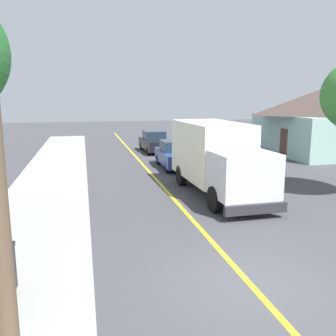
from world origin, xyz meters
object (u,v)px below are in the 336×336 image
box_truck (216,155)px  parked_van_across (247,161)px  parked_car_mid (154,142)px  house_across_street (327,119)px  parked_car_near (175,155)px  stop_sign (241,144)px

box_truck → parked_van_across: size_ratio=1.63×
parked_car_mid → house_across_street: 13.43m
parked_car_near → parked_van_across: bearing=-42.2°
stop_sign → house_across_street: size_ratio=0.28×
stop_sign → house_across_street: house_across_street is taller
box_truck → stop_sign: (2.39, 2.77, 0.09)m
box_truck → parked_car_near: bearing=92.5°
box_truck → parked_van_across: (3.12, 3.47, -0.97)m
house_across_street → box_truck: bearing=-142.5°
parked_car_near → parked_car_mid: (0.01, 6.79, 0.00)m
stop_sign → box_truck: bearing=-130.8°
box_truck → stop_sign: size_ratio=2.73×
box_truck → house_across_street: bearing=37.5°
box_truck → parked_van_across: box_truck is taller
parked_van_across → box_truck: bearing=-131.9°
stop_sign → house_across_street: 12.20m
parked_car_near → parked_car_mid: size_ratio=1.00×
parked_car_near → stop_sign: bearing=-54.8°
parked_van_across → stop_sign: stop_sign is taller
box_truck → parked_car_near: 6.63m
box_truck → parked_van_across: 4.77m
parked_car_near → stop_sign: (2.67, -3.78, 1.06)m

